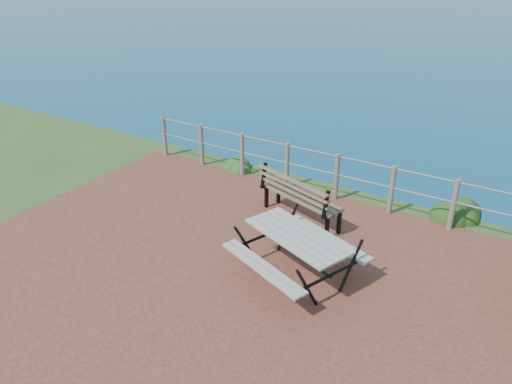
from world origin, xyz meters
TOP-DOWN VIEW (x-y plane):
  - ground at (0.00, 0.00)m, footprint 10.00×7.00m
  - safety_railing at (0.00, 3.35)m, footprint 9.40×0.10m
  - picnic_table at (0.55, 0.56)m, footprint 1.90×1.44m
  - park_bench at (-0.21, 2.21)m, footprint 1.79×0.94m
  - shrub_lip_west at (-2.60, 3.59)m, footprint 0.70×0.70m
  - shrub_lip_east at (2.33, 4.01)m, footprint 0.76×0.76m

SIDE VIEW (x-z plane):
  - ground at x=0.00m, z-range -0.06..0.06m
  - shrub_lip_west at x=-2.60m, z-range -0.20..0.20m
  - shrub_lip_east at x=2.33m, z-range -0.25..0.25m
  - picnic_table at x=0.55m, z-range 0.10..0.85m
  - safety_railing at x=0.00m, z-range 0.07..1.07m
  - park_bench at x=-0.21m, z-range 0.16..1.14m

